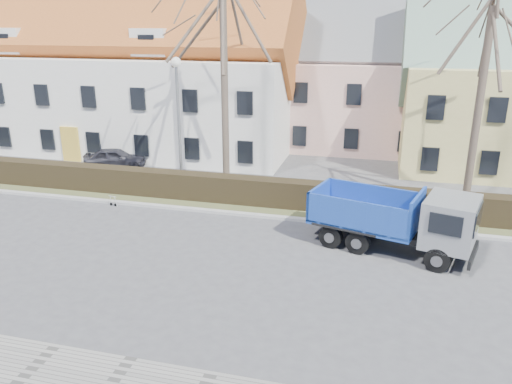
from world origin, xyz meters
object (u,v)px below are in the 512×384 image
(dump_truck, at_px, (386,218))
(parked_car_a, at_px, (115,158))
(cart_frame, at_px, (110,200))
(streetlight, at_px, (179,127))

(dump_truck, height_order, parked_car_a, dump_truck)
(cart_frame, relative_size, parked_car_a, 0.17)
(dump_truck, distance_m, parked_car_a, 17.53)
(dump_truck, height_order, streetlight, streetlight)
(streetlight, xyz_separation_m, cart_frame, (-2.59, -2.72, -3.16))
(streetlight, xyz_separation_m, parked_car_a, (-5.61, 3.18, -2.82))
(dump_truck, relative_size, parked_car_a, 1.76)
(streetlight, relative_size, cart_frame, 11.23)
(streetlight, height_order, cart_frame, streetlight)
(streetlight, bearing_deg, parked_car_a, 150.42)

